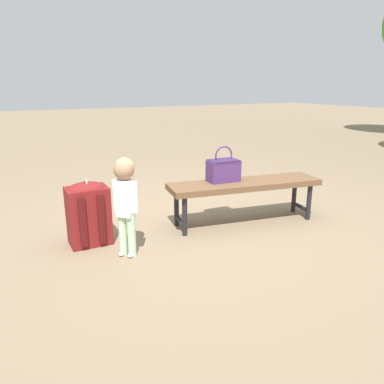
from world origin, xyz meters
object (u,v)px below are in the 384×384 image
Objects in this scene: handbag at (223,169)px; backpack_large at (88,212)px; child_standing at (125,192)px; park_bench at (245,187)px.

backpack_large is at bearing -5.19° from handbag.
handbag is at bearing 174.81° from backpack_large.
child_standing is at bearing 118.19° from backpack_large.
park_bench is 1.58m from backpack_large.
child_standing reaches higher than handbag.
backpack_large is (1.37, -0.12, -0.27)m from handbag.
park_bench is at bearing 150.72° from handbag.
child_standing reaches higher than park_bench.
park_bench is 4.47× the size of handbag.
handbag is at bearing -165.87° from child_standing.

